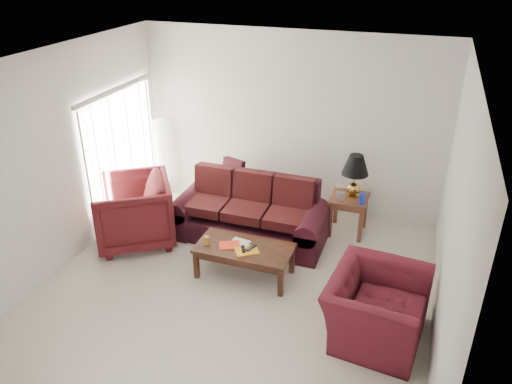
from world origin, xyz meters
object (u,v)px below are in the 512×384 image
end_table (348,215)px  armchair_right (376,308)px  armchair_left (133,212)px  coffee_table (245,261)px  sofa (248,211)px  floor_lamp (162,158)px

end_table → armchair_right: bearing=-72.4°
end_table → armchair_left: (-3.03, -1.35, 0.20)m
end_table → coffee_table: bearing=-124.9°
coffee_table → end_table: bearing=31.7°
sofa → armchair_right: 2.62m
armchair_right → coffee_table: (-1.84, 0.60, -0.16)m
sofa → coffee_table: size_ratio=1.79×
end_table → armchair_right: (0.70, -2.22, 0.08)m
end_table → sofa: bearing=-153.8°
sofa → coffee_table: 1.00m
armchair_left → armchair_right: size_ratio=0.94×
armchair_left → coffee_table: 1.94m
sofa → armchair_left: 1.74m
coffee_table → floor_lamp: bearing=117.2°
floor_lamp → end_table: bearing=-3.9°
sofa → end_table: size_ratio=3.78×
floor_lamp → armchair_right: (4.10, -2.46, -0.33)m
coffee_table → sofa: bearing=83.5°
armchair_left → armchair_right: (3.73, -0.88, -0.12)m
sofa → end_table: (1.42, 0.70, -0.17)m
end_table → floor_lamp: 3.43m
end_table → armchair_left: armchair_left is taller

